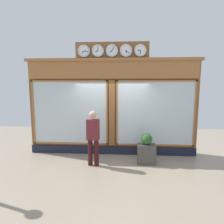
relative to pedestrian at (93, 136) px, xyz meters
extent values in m
plane|color=gray|center=(-0.50, 1.77, -0.93)|extent=(14.00, 14.00, 0.00)
cube|color=brown|center=(-0.50, -1.18, 0.69)|extent=(5.85, 0.30, 3.24)
cube|color=#191E33|center=(-0.50, -1.01, -0.79)|extent=(5.85, 0.08, 0.28)
cube|color=#A56936|center=(-0.50, -0.99, 2.02)|extent=(5.74, 0.08, 0.58)
cube|color=#A56936|center=(-0.50, -1.01, 2.36)|extent=(5.97, 0.20, 0.10)
cube|color=silver|center=(-1.99, -1.02, 0.55)|extent=(2.58, 0.02, 2.16)
cube|color=#A56936|center=(-1.99, -1.00, 1.66)|extent=(2.68, 0.04, 0.05)
cube|color=#A56936|center=(-1.99, -1.00, -0.56)|extent=(2.68, 0.04, 0.05)
cube|color=#A56936|center=(-3.31, -1.00, 0.55)|extent=(0.05, 0.04, 2.26)
cube|color=#A56936|center=(-0.68, -1.00, 0.55)|extent=(0.05, 0.04, 2.26)
cube|color=silver|center=(0.98, -1.02, 0.55)|extent=(2.58, 0.02, 2.16)
cube|color=#A56936|center=(0.98, -1.00, 1.66)|extent=(2.68, 0.04, 0.05)
cube|color=#A56936|center=(0.98, -1.00, -0.56)|extent=(2.68, 0.04, 0.05)
cube|color=#A56936|center=(2.30, -1.00, 0.55)|extent=(0.05, 0.04, 2.26)
cube|color=#A56936|center=(-0.33, -1.00, 0.55)|extent=(0.05, 0.04, 2.26)
cube|color=brown|center=(-0.50, -1.00, 0.55)|extent=(0.20, 0.10, 2.26)
cube|color=brown|center=(-0.50, -1.05, 2.64)|extent=(2.47, 0.06, 0.60)
cylinder|color=white|center=(-1.44, -0.97, 2.64)|extent=(0.33, 0.02, 0.33)
torus|color=silver|center=(-1.44, -0.97, 2.64)|extent=(0.40, 0.04, 0.40)
cube|color=black|center=(-1.39, -0.96, 2.65)|extent=(0.09, 0.01, 0.02)
cube|color=black|center=(-1.43, -0.96, 2.57)|extent=(0.02, 0.01, 0.14)
sphere|color=black|center=(-1.44, -0.95, 2.64)|extent=(0.02, 0.02, 0.02)
cylinder|color=white|center=(-0.97, -0.97, 2.64)|extent=(0.33, 0.02, 0.33)
torus|color=silver|center=(-0.97, -0.97, 2.64)|extent=(0.41, 0.05, 0.41)
cube|color=black|center=(-0.98, -0.96, 2.60)|extent=(0.03, 0.01, 0.09)
cube|color=black|center=(-1.02, -0.96, 2.60)|extent=(0.11, 0.01, 0.10)
sphere|color=black|center=(-0.97, -0.95, 2.64)|extent=(0.02, 0.02, 0.02)
cylinder|color=white|center=(-0.50, -0.97, 2.64)|extent=(0.33, 0.02, 0.33)
torus|color=silver|center=(-0.50, -0.97, 2.64)|extent=(0.41, 0.05, 0.41)
cube|color=black|center=(-0.47, -0.96, 2.62)|extent=(0.08, 0.01, 0.07)
cube|color=black|center=(-0.54, -0.96, 2.70)|extent=(0.08, 0.01, 0.13)
sphere|color=black|center=(-0.50, -0.95, 2.64)|extent=(0.02, 0.02, 0.02)
cylinder|color=white|center=(-0.04, -0.97, 2.64)|extent=(0.33, 0.02, 0.33)
torus|color=silver|center=(-0.04, -0.97, 2.64)|extent=(0.41, 0.05, 0.41)
cube|color=black|center=(0.00, -0.96, 2.63)|extent=(0.09, 0.01, 0.05)
cube|color=black|center=(-0.04, -0.96, 2.71)|extent=(0.02, 0.01, 0.14)
sphere|color=black|center=(-0.04, -0.95, 2.64)|extent=(0.02, 0.02, 0.02)
cylinder|color=white|center=(0.43, -0.97, 2.64)|extent=(0.33, 0.02, 0.33)
torus|color=silver|center=(0.43, -0.97, 2.64)|extent=(0.41, 0.05, 0.41)
cube|color=black|center=(0.46, -0.96, 2.61)|extent=(0.08, 0.01, 0.08)
cube|color=black|center=(0.36, -0.96, 2.63)|extent=(0.14, 0.01, 0.04)
sphere|color=black|center=(0.43, -0.95, 2.64)|extent=(0.02, 0.02, 0.02)
cylinder|color=#3A1316|center=(0.10, -0.01, -0.52)|extent=(0.14, 0.14, 0.82)
cylinder|color=#3A1316|center=(-0.10, 0.01, -0.52)|extent=(0.14, 0.14, 0.82)
cube|color=maroon|center=(0.00, 0.00, 0.20)|extent=(0.38, 0.26, 0.62)
sphere|color=tan|center=(0.00, 0.00, 0.65)|extent=(0.22, 0.22, 0.22)
cube|color=#4C4742|center=(-1.64, -0.27, -0.62)|extent=(0.56, 0.36, 0.62)
sphere|color=#285623|center=(-1.64, -0.27, -0.14)|extent=(0.34, 0.34, 0.34)
camera|label=1|loc=(-0.96, 5.73, 1.56)|focal=31.56mm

